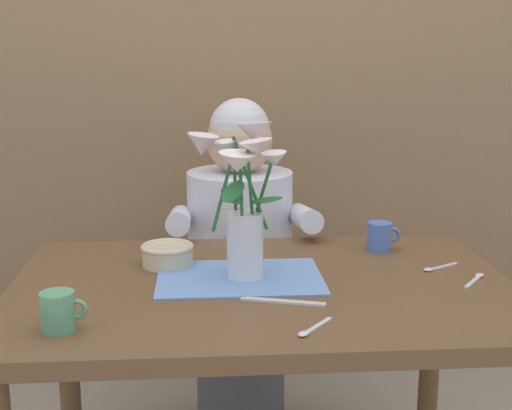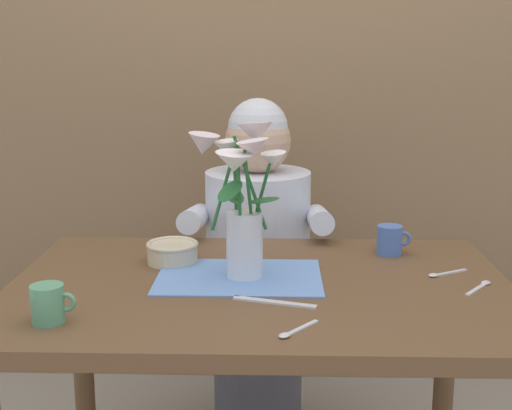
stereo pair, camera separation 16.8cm
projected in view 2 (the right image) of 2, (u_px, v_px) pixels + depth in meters
wood_panel_backdrop at (267, 58)px, 2.58m from camera, size 4.00×0.10×2.50m
dining_table at (260, 321)px, 1.69m from camera, size 1.20×0.80×0.74m
seated_person at (258, 273)px, 2.31m from camera, size 0.45×0.47×1.14m
striped_placemat at (239, 277)px, 1.71m from camera, size 0.40×0.28×0.00m
flower_vase at (241, 194)px, 1.66m from camera, size 0.26×0.22×0.38m
ceramic_bowl at (172, 252)px, 1.82m from camera, size 0.14×0.14×0.06m
dinner_knife at (274, 302)px, 1.54m from camera, size 0.19×0.07×0.00m
coffee_cup at (48, 304)px, 1.42m from camera, size 0.09×0.07×0.08m
tea_cup at (390, 240)px, 1.89m from camera, size 0.09×0.07×0.08m
spoon_0 at (442, 274)px, 1.73m from camera, size 0.11×0.07×0.01m
spoon_1 at (293, 332)px, 1.38m from camera, size 0.09×0.10×0.01m
spoon_2 at (481, 286)px, 1.64m from camera, size 0.09×0.10×0.01m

